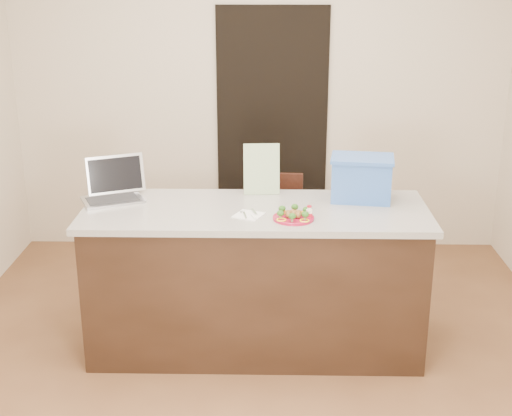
{
  "coord_description": "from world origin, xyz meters",
  "views": [
    {
      "loc": [
        0.08,
        -3.76,
        2.3
      ],
      "look_at": [
        0.0,
        0.2,
        0.94
      ],
      "focal_mm": 50.0,
      "sensor_mm": 36.0,
      "label": 1
    }
  ],
  "objects_px": {
    "yogurt_bottle": "(309,213)",
    "blue_box": "(362,178)",
    "island": "(256,279)",
    "chair": "(277,225)",
    "plate": "(293,218)",
    "laptop": "(114,187)",
    "napkin": "(249,215)"
  },
  "relations": [
    {
      "from": "plate",
      "to": "napkin",
      "type": "xyz_separation_m",
      "value": [
        -0.26,
        0.05,
        -0.01
      ]
    },
    {
      "from": "island",
      "to": "blue_box",
      "type": "xyz_separation_m",
      "value": [
        0.65,
        0.19,
        0.6
      ]
    },
    {
      "from": "laptop",
      "to": "blue_box",
      "type": "bearing_deg",
      "value": -23.82
    },
    {
      "from": "plate",
      "to": "chair",
      "type": "distance_m",
      "value": 1.17
    },
    {
      "from": "blue_box",
      "to": "yogurt_bottle",
      "type": "bearing_deg",
      "value": -125.32
    },
    {
      "from": "blue_box",
      "to": "chair",
      "type": "relative_size",
      "value": 0.48
    },
    {
      "from": "yogurt_bottle",
      "to": "napkin",
      "type": "bearing_deg",
      "value": 172.65
    },
    {
      "from": "blue_box",
      "to": "chair",
      "type": "distance_m",
      "value": 1.04
    },
    {
      "from": "island",
      "to": "chair",
      "type": "xyz_separation_m",
      "value": [
        0.14,
        0.89,
        0.02
      ]
    },
    {
      "from": "blue_box",
      "to": "plate",
      "type": "bearing_deg",
      "value": -131.31
    },
    {
      "from": "laptop",
      "to": "chair",
      "type": "xyz_separation_m",
      "value": [
        1.02,
        0.71,
        -0.5
      ]
    },
    {
      "from": "laptop",
      "to": "chair",
      "type": "bearing_deg",
      "value": 10.95
    },
    {
      "from": "plate",
      "to": "laptop",
      "type": "bearing_deg",
      "value": 161.64
    },
    {
      "from": "island",
      "to": "plate",
      "type": "height_order",
      "value": "plate"
    },
    {
      "from": "napkin",
      "to": "chair",
      "type": "relative_size",
      "value": 0.18
    },
    {
      "from": "blue_box",
      "to": "island",
      "type": "bearing_deg",
      "value": -156.05
    },
    {
      "from": "napkin",
      "to": "laptop",
      "type": "xyz_separation_m",
      "value": [
        -0.84,
        0.31,
        0.07
      ]
    },
    {
      "from": "napkin",
      "to": "yogurt_bottle",
      "type": "xyz_separation_m",
      "value": [
        0.35,
        -0.04,
        0.03
      ]
    },
    {
      "from": "yogurt_bottle",
      "to": "laptop",
      "type": "relative_size",
      "value": 0.18
    },
    {
      "from": "blue_box",
      "to": "laptop",
      "type": "bearing_deg",
      "value": -172.06
    },
    {
      "from": "yogurt_bottle",
      "to": "laptop",
      "type": "height_order",
      "value": "laptop"
    },
    {
      "from": "yogurt_bottle",
      "to": "laptop",
      "type": "distance_m",
      "value": 1.24
    },
    {
      "from": "island",
      "to": "yogurt_bottle",
      "type": "height_order",
      "value": "yogurt_bottle"
    },
    {
      "from": "laptop",
      "to": "chair",
      "type": "distance_m",
      "value": 1.34
    },
    {
      "from": "chair",
      "to": "blue_box",
      "type": "bearing_deg",
      "value": -49.71
    },
    {
      "from": "plate",
      "to": "yogurt_bottle",
      "type": "relative_size",
      "value": 3.01
    },
    {
      "from": "island",
      "to": "plate",
      "type": "bearing_deg",
      "value": -39.54
    },
    {
      "from": "yogurt_bottle",
      "to": "blue_box",
      "type": "distance_m",
      "value": 0.5
    },
    {
      "from": "island",
      "to": "chair",
      "type": "relative_size",
      "value": 2.41
    },
    {
      "from": "napkin",
      "to": "chair",
      "type": "height_order",
      "value": "napkin"
    },
    {
      "from": "plate",
      "to": "chair",
      "type": "height_order",
      "value": "plate"
    },
    {
      "from": "plate",
      "to": "yogurt_bottle",
      "type": "distance_m",
      "value": 0.09
    }
  ]
}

